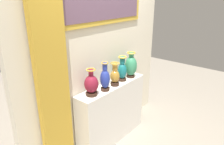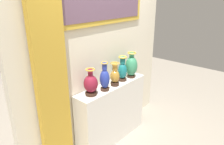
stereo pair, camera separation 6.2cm
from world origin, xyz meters
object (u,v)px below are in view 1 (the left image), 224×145
object	(u,v)px
vase_teal	(122,70)
vase_jade	(131,66)
vase_burgundy	(91,84)
vase_ochre	(115,76)
vase_cobalt	(105,79)

from	to	relation	value
vase_teal	vase_jade	xyz separation A→B (m)	(0.19, -0.02, 0.02)
vase_burgundy	vase_ochre	world-z (taller)	vase_burgundy
vase_burgundy	vase_jade	size ratio (longest dim) A/B	0.89
vase_burgundy	vase_teal	distance (m)	0.64
vase_cobalt	vase_teal	size ratio (longest dim) A/B	1.05
vase_burgundy	vase_jade	xyz separation A→B (m)	(0.83, -0.03, 0.03)
vase_cobalt	vase_teal	xyz separation A→B (m)	(0.42, 0.03, -0.00)
vase_burgundy	vase_cobalt	xyz separation A→B (m)	(0.22, -0.04, 0.02)
vase_burgundy	vase_ochre	xyz separation A→B (m)	(0.43, -0.03, -0.01)
vase_teal	vase_jade	world-z (taller)	vase_jade
vase_ochre	vase_teal	size ratio (longest dim) A/B	0.90
vase_cobalt	vase_jade	size ratio (longest dim) A/B	0.98
vase_burgundy	vase_jade	distance (m)	0.83
vase_burgundy	vase_ochre	size ratio (longest dim) A/B	1.06
vase_cobalt	vase_burgundy	bearing A→B (deg)	170.37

